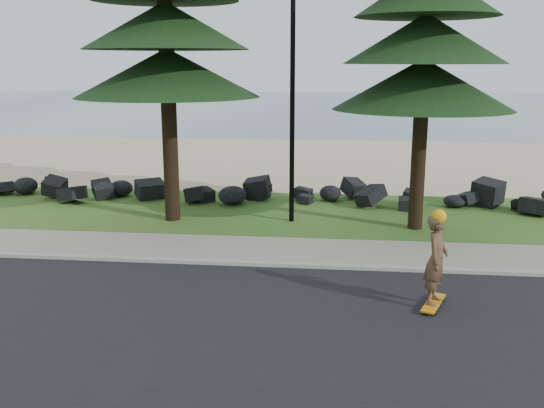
% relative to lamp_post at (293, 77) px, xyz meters
% --- Properties ---
extents(ground, '(160.00, 160.00, 0.00)m').
position_rel_lamp_post_xyz_m(ground, '(0.00, -3.20, -4.13)').
color(ground, '#2C5C1C').
rests_on(ground, ground).
extents(road, '(160.00, 7.00, 0.02)m').
position_rel_lamp_post_xyz_m(road, '(0.00, -7.70, -4.12)').
color(road, black).
rests_on(road, ground).
extents(kerb, '(160.00, 0.20, 0.10)m').
position_rel_lamp_post_xyz_m(kerb, '(0.00, -4.10, -4.08)').
color(kerb, gray).
rests_on(kerb, ground).
extents(sidewalk, '(160.00, 2.00, 0.08)m').
position_rel_lamp_post_xyz_m(sidewalk, '(0.00, -3.00, -4.09)').
color(sidewalk, gray).
rests_on(sidewalk, ground).
extents(beach_sand, '(160.00, 15.00, 0.01)m').
position_rel_lamp_post_xyz_m(beach_sand, '(0.00, 11.30, -4.13)').
color(beach_sand, tan).
rests_on(beach_sand, ground).
extents(ocean, '(160.00, 58.00, 0.01)m').
position_rel_lamp_post_xyz_m(ocean, '(0.00, 47.80, -4.13)').
color(ocean, '#3D6174').
rests_on(ocean, ground).
extents(seawall_boulders, '(60.00, 2.40, 1.10)m').
position_rel_lamp_post_xyz_m(seawall_boulders, '(0.00, 2.40, -4.13)').
color(seawall_boulders, black).
rests_on(seawall_boulders, ground).
extents(lamp_post, '(0.25, 0.14, 8.14)m').
position_rel_lamp_post_xyz_m(lamp_post, '(0.00, 0.00, 0.00)').
color(lamp_post, black).
rests_on(lamp_post, ground).
extents(skateboarder, '(0.60, 1.04, 1.90)m').
position_rel_lamp_post_xyz_m(skateboarder, '(3.17, -6.12, -3.18)').
color(skateboarder, orange).
rests_on(skateboarder, ground).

